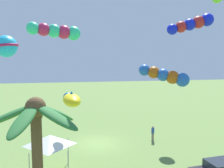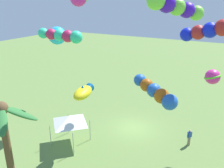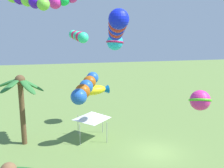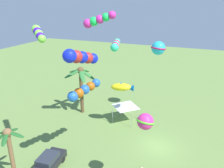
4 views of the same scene
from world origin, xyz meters
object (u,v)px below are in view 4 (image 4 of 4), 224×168
object	(u,v)px
palm_tree_0	(81,79)
parked_car_0	(49,162)
festival_tent	(126,104)
kite_tube_3	(38,33)
kite_tube_0	(83,90)
kite_tube_5	(81,57)
kite_ball_1	(145,121)
kite_fish_2	(122,87)
kite_tube_7	(116,45)
kite_ball_4	(158,48)
palm_tree_1	(9,145)
kite_tube_6	(98,20)

from	to	relation	value
palm_tree_0	parked_car_0	xyz separation A→B (m)	(-11.55, -2.94, -4.35)
festival_tent	kite_tube_3	size ratio (longest dim) A/B	1.22
kite_tube_0	kite_tube_5	size ratio (longest dim) A/B	0.93
kite_tube_0	kite_tube_5	world-z (taller)	kite_tube_5
palm_tree_0	parked_car_0	distance (m)	12.69
kite_ball_1	kite_tube_5	world-z (taller)	kite_tube_5
kite_fish_2	kite_tube_7	size ratio (longest dim) A/B	0.85
kite_ball_4	kite_tube_7	xyz separation A→B (m)	(-4.20, 4.24, 0.83)
kite_ball_4	parked_car_0	bearing A→B (deg)	155.92
kite_ball_1	parked_car_0	bearing A→B (deg)	93.45
palm_tree_1	kite_ball_4	distance (m)	20.23
palm_tree_1	parked_car_0	world-z (taller)	palm_tree_1
kite_tube_7	festival_tent	bearing A→B (deg)	-57.63
palm_tree_0	kite_tube_5	distance (m)	14.30
parked_car_0	kite_tube_3	world-z (taller)	kite_tube_3
parked_car_0	kite_fish_2	bearing A→B (deg)	-20.59
festival_tent	kite_ball_4	distance (m)	8.36
kite_fish_2	kite_ball_4	bearing A→B (deg)	-30.36
festival_tent	kite_tube_6	world-z (taller)	kite_tube_6
kite_ball_4	kite_tube_5	xyz separation A→B (m)	(-14.56, 2.96, 1.73)
palm_tree_1	kite_tube_0	world-z (taller)	kite_tube_0
festival_tent	kite_tube_7	xyz separation A→B (m)	(-0.73, 1.15, 7.78)
kite_fish_2	kite_tube_7	world-z (taller)	kite_tube_7
kite_tube_6	kite_tube_7	size ratio (longest dim) A/B	1.00
palm_tree_0	kite_fish_2	size ratio (longest dim) A/B	2.31
festival_tent	kite_tube_5	world-z (taller)	kite_tube_5
kite_tube_3	kite_tube_5	xyz separation A→B (m)	(-1.17, -4.68, -1.38)
palm_tree_0	palm_tree_1	world-z (taller)	palm_tree_0
palm_tree_1	kite_tube_3	world-z (taller)	kite_tube_3
kite_tube_3	kite_ball_4	xyz separation A→B (m)	(13.39, -7.64, -3.11)
kite_ball_4	palm_tree_0	bearing A→B (deg)	109.69
kite_tube_5	kite_tube_7	world-z (taller)	kite_tube_5
kite_ball_1	kite_ball_4	distance (m)	14.88
kite_tube_3	kite_tube_0	bearing A→B (deg)	-63.79
kite_ball_4	kite_tube_6	world-z (taller)	kite_tube_6
parked_car_0	kite_tube_5	size ratio (longest dim) A/B	1.11
kite_tube_0	palm_tree_1	bearing A→B (deg)	145.47
palm_tree_0	kite_fish_2	distance (m)	6.88
kite_ball_4	kite_tube_6	bearing A→B (deg)	144.64
palm_tree_1	kite_fish_2	xyz separation A→B (m)	(12.46, -5.42, 1.56)
festival_tent	kite_tube_0	bearing A→B (deg)	170.69
palm_tree_0	kite_tube_7	distance (m)	7.51
palm_tree_1	palm_tree_0	bearing A→B (deg)	5.09
kite_tube_0	kite_tube_3	size ratio (longest dim) A/B	1.43
kite_fish_2	kite_tube_6	xyz separation A→B (m)	(-2.02, 2.06, 7.85)
kite_fish_2	kite_tube_5	bearing A→B (deg)	-179.88
festival_tent	kite_tube_3	world-z (taller)	kite_tube_3
festival_tent	kite_tube_6	xyz separation A→B (m)	(-3.63, 1.96, 10.80)
kite_ball_1	kite_tube_6	bearing A→B (deg)	44.55
kite_fish_2	kite_tube_6	world-z (taller)	kite_tube_6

